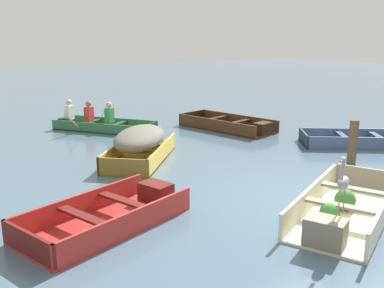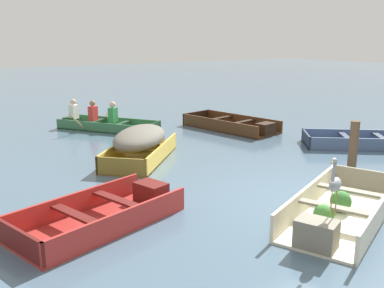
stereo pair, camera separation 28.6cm
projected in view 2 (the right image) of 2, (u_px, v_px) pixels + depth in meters
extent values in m
plane|color=slate|center=(312.00, 200.00, 7.40)|extent=(80.00, 80.00, 0.00)
cube|color=beige|center=(342.00, 216.00, 6.68)|extent=(3.12, 2.20, 0.04)
cube|color=beige|center=(381.00, 213.00, 6.34)|extent=(2.68, 1.18, 0.42)
cube|color=beige|center=(308.00, 198.00, 6.94)|extent=(2.68, 1.18, 0.42)
cube|color=gray|center=(364.00, 181.00, 7.78)|extent=(0.50, 1.09, 0.42)
cube|color=gray|center=(316.00, 234.00, 5.61)|extent=(0.54, 0.62, 0.38)
cube|color=gray|center=(335.00, 208.00, 6.26)|extent=(0.56, 1.04, 0.04)
cube|color=gray|center=(351.00, 191.00, 6.96)|extent=(0.56, 1.04, 0.04)
sphere|color=#428438|center=(324.00, 215.00, 6.31)|extent=(0.31, 0.31, 0.31)
sphere|color=#387533|center=(341.00, 201.00, 6.79)|extent=(0.34, 0.34, 0.34)
cube|color=#E5BC47|center=(141.00, 159.00, 9.85)|extent=(2.55, 2.58, 0.04)
cube|color=#E5BC47|center=(119.00, 151.00, 9.91)|extent=(1.81, 1.85, 0.39)
cube|color=#E5BC47|center=(162.00, 153.00, 9.71)|extent=(1.81, 1.85, 0.39)
cube|color=olive|center=(121.00, 167.00, 8.63)|extent=(0.81, 0.80, 0.39)
cube|color=olive|center=(154.00, 140.00, 10.84)|extent=(0.60, 0.60, 0.35)
cube|color=olive|center=(145.00, 144.00, 10.15)|extent=(0.82, 0.80, 0.04)
cube|color=olive|center=(135.00, 152.00, 9.43)|extent=(0.82, 0.80, 0.04)
ellipsoid|color=#6B665B|center=(140.00, 137.00, 9.73)|extent=(2.19, 2.21, 0.48)
cube|color=#4C2D19|center=(230.00, 128.00, 13.25)|extent=(1.81, 3.19, 0.04)
cube|color=#4C2D19|center=(242.00, 121.00, 13.61)|extent=(0.67, 2.95, 0.37)
cube|color=#4C2D19|center=(218.00, 126.00, 12.82)|extent=(0.67, 2.95, 0.37)
cube|color=black|center=(196.00, 117.00, 14.23)|extent=(1.20, 0.30, 0.37)
cube|color=black|center=(266.00, 129.00, 12.30)|extent=(0.61, 0.46, 0.33)
cube|color=black|center=(242.00, 122.00, 12.88)|extent=(1.12, 0.39, 0.04)
cube|color=black|center=(219.00, 118.00, 13.50)|extent=(1.12, 0.39, 0.04)
cube|color=#AD2D28|center=(99.00, 223.00, 6.43)|extent=(2.79, 1.86, 0.04)
cube|color=#AD2D28|center=(76.00, 204.00, 6.75)|extent=(2.47, 0.78, 0.37)
cube|color=#AD2D28|center=(123.00, 223.00, 6.04)|extent=(2.47, 0.78, 0.37)
cube|color=maroon|center=(19.00, 243.00, 5.47)|extent=(0.38, 1.14, 0.37)
cube|color=maroon|center=(151.00, 192.00, 7.20)|extent=(0.50, 0.61, 0.33)
cube|color=maroon|center=(118.00, 200.00, 6.66)|extent=(0.46, 1.07, 0.04)
cube|color=maroon|center=(76.00, 215.00, 6.09)|extent=(0.46, 1.07, 0.04)
cube|color=#475B7F|center=(362.00, 145.00, 11.14)|extent=(3.02, 2.71, 0.04)
cube|color=#475B7F|center=(357.00, 135.00, 11.63)|extent=(2.36, 1.85, 0.33)
cube|color=#475B7F|center=(369.00, 145.00, 10.58)|extent=(2.36, 1.85, 0.33)
cube|color=#273246|center=(306.00, 139.00, 11.22)|extent=(0.74, 0.93, 0.33)
cube|color=#273246|center=(381.00, 137.00, 11.04)|extent=(0.76, 0.91, 0.04)
cube|color=#273246|center=(346.00, 137.00, 11.12)|extent=(0.76, 0.91, 0.04)
cube|color=#387047|center=(109.00, 129.00, 13.17)|extent=(2.60, 3.13, 0.04)
cube|color=#387047|center=(99.00, 128.00, 12.71)|extent=(1.81, 2.58, 0.30)
cube|color=#387047|center=(117.00, 122.00, 13.57)|extent=(1.81, 2.58, 0.30)
cube|color=#1E3D27|center=(153.00, 129.00, 12.57)|extent=(0.86, 0.62, 0.30)
cube|color=#1E3D27|center=(72.00, 121.00, 13.64)|extent=(0.58, 0.56, 0.27)
cube|color=#1E3D27|center=(96.00, 121.00, 13.29)|extent=(0.84, 0.65, 0.04)
cube|color=#1E3D27|center=(121.00, 123.00, 12.95)|extent=(0.84, 0.65, 0.04)
cube|color=#338C4C|center=(113.00, 115.00, 13.00)|extent=(0.33, 0.31, 0.44)
sphere|color=beige|center=(113.00, 105.00, 12.92)|extent=(0.18, 0.18, 0.18)
cube|color=red|center=(93.00, 113.00, 13.26)|extent=(0.33, 0.31, 0.44)
sphere|color=#9E7051|center=(92.00, 103.00, 13.19)|extent=(0.18, 0.18, 0.18)
cube|color=white|center=(74.00, 112.00, 13.53)|extent=(0.33, 0.31, 0.44)
sphere|color=beige|center=(73.00, 102.00, 13.45)|extent=(0.18, 0.18, 0.18)
cylinder|color=tan|center=(77.00, 122.00, 12.57)|extent=(0.55, 0.40, 0.55)
cylinder|color=tan|center=(108.00, 113.00, 14.02)|extent=(0.55, 0.40, 0.55)
cylinder|color=olive|center=(336.00, 204.00, 5.66)|extent=(0.02, 0.02, 0.35)
cylinder|color=olive|center=(331.00, 203.00, 5.69)|extent=(0.02, 0.02, 0.35)
ellipsoid|color=#93999E|center=(335.00, 184.00, 5.61)|extent=(0.35, 0.26, 0.18)
cylinder|color=#93999E|center=(334.00, 171.00, 5.46)|extent=(0.12, 0.09, 0.28)
ellipsoid|color=#93999E|center=(334.00, 160.00, 5.39)|extent=(0.12, 0.10, 0.06)
cone|color=gold|center=(332.00, 162.00, 5.33)|extent=(0.10, 0.06, 0.02)
cylinder|color=brown|center=(353.00, 145.00, 9.13)|extent=(0.19, 0.19, 1.03)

